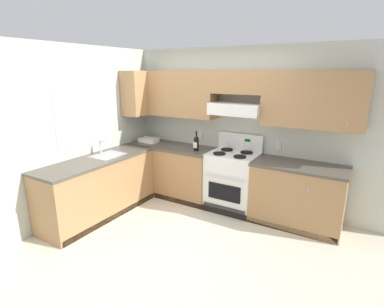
% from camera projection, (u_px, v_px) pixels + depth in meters
% --- Properties ---
extents(ground_plane, '(7.04, 7.04, 0.00)m').
position_uv_depth(ground_plane, '(166.00, 236.00, 4.07)').
color(ground_plane, beige).
extents(wall_back, '(4.68, 0.57, 2.55)m').
position_uv_depth(wall_back, '(241.00, 116.00, 4.73)').
color(wall_back, beige).
rests_on(wall_back, ground_plane).
extents(wall_left, '(0.47, 4.00, 2.55)m').
position_uv_depth(wall_left, '(90.00, 126.00, 4.69)').
color(wall_left, beige).
rests_on(wall_left, ground_plane).
extents(counter_back_run, '(3.60, 0.65, 0.91)m').
position_uv_depth(counter_back_run, '(221.00, 180.00, 4.87)').
color(counter_back_run, '#A87A4C').
rests_on(counter_back_run, ground_plane).
extents(counter_left_run, '(0.63, 1.91, 1.13)m').
position_uv_depth(counter_left_run, '(99.00, 187.00, 4.56)').
color(counter_left_run, '#A87A4C').
rests_on(counter_left_run, ground_plane).
extents(stove, '(0.76, 0.62, 1.20)m').
position_uv_depth(stove, '(232.00, 181.00, 4.77)').
color(stove, white).
rests_on(stove, ground_plane).
extents(wine_bottle, '(0.08, 0.08, 0.33)m').
position_uv_depth(wine_bottle, '(196.00, 143.00, 4.85)').
color(wine_bottle, black).
rests_on(wine_bottle, counter_back_run).
extents(bowl, '(0.35, 0.20, 0.08)m').
position_uv_depth(bowl, '(149.00, 141.00, 5.48)').
color(bowl, white).
rests_on(bowl, counter_back_run).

